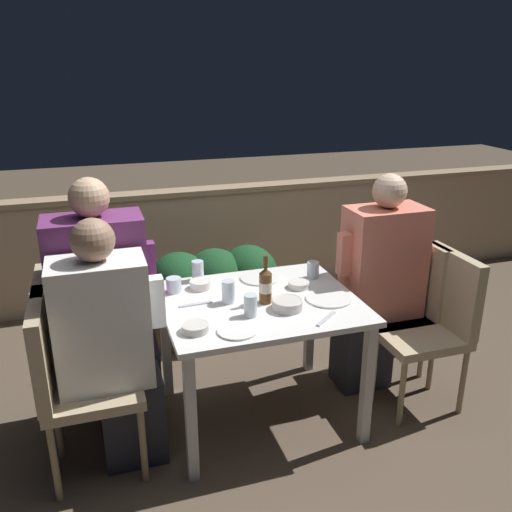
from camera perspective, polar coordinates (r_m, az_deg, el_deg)
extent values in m
plane|color=brown|center=(3.15, 0.36, -16.37)|extent=(16.00, 16.00, 0.00)
cube|color=tan|center=(4.46, -6.59, 1.12)|extent=(9.00, 0.14, 0.86)
cube|color=#9E8466|center=(4.34, -6.82, 6.75)|extent=(9.00, 0.18, 0.04)
cube|color=white|center=(2.80, 0.39, -4.94)|extent=(0.99, 0.83, 0.03)
cube|color=silver|center=(2.58, -6.86, -16.65)|extent=(0.05, 0.05, 0.67)
cube|color=silver|center=(2.84, 11.61, -13.13)|extent=(0.05, 0.05, 0.67)
cube|color=silver|center=(3.19, -9.47, -8.99)|extent=(0.05, 0.05, 0.67)
cube|color=silver|center=(3.40, 5.65, -6.83)|extent=(0.05, 0.05, 0.67)
cube|color=brown|center=(3.89, -4.23, -6.38)|extent=(0.89, 0.36, 0.28)
ellipsoid|color=#194723|center=(3.72, -8.04, -2.56)|extent=(0.40, 0.47, 0.38)
ellipsoid|color=#194723|center=(3.77, -4.35, -2.14)|extent=(0.40, 0.47, 0.38)
ellipsoid|color=#194723|center=(3.83, -0.77, -1.72)|extent=(0.40, 0.47, 0.38)
cube|color=tan|center=(2.71, -16.77, -13.14)|extent=(0.44, 0.44, 0.05)
cube|color=tan|center=(2.60, -21.69, -9.06)|extent=(0.06, 0.44, 0.43)
cylinder|color=#9E8966|center=(2.70, -20.44, -19.75)|extent=(0.03, 0.03, 0.40)
cylinder|color=#9E8966|center=(2.69, -11.80, -18.92)|extent=(0.03, 0.03, 0.40)
cylinder|color=#9E8966|center=(3.01, -20.24, -15.14)|extent=(0.03, 0.03, 0.40)
cylinder|color=#9E8966|center=(3.00, -12.68, -14.39)|extent=(0.03, 0.03, 0.40)
cube|color=#282833|center=(2.82, -12.78, -16.18)|extent=(0.29, 0.23, 0.45)
cube|color=white|center=(2.55, -15.93, -6.82)|extent=(0.42, 0.26, 0.60)
cube|color=white|center=(2.53, -10.43, -4.74)|extent=(0.07, 0.07, 0.24)
sphere|color=#99755B|center=(2.40, -16.82, 1.63)|extent=(0.19, 0.19, 0.19)
cube|color=tan|center=(2.96, -16.87, -10.11)|extent=(0.44, 0.44, 0.05)
cube|color=tan|center=(2.86, -21.32, -6.29)|extent=(0.06, 0.44, 0.43)
cylinder|color=#9E8966|center=(2.93, -20.18, -16.16)|extent=(0.03, 0.03, 0.40)
cylinder|color=#9E8966|center=(2.92, -12.39, -15.39)|extent=(0.03, 0.03, 0.40)
cylinder|color=#9E8966|center=(3.25, -20.03, -12.24)|extent=(0.03, 0.03, 0.40)
cylinder|color=#9E8966|center=(3.24, -13.12, -11.54)|extent=(0.03, 0.03, 0.40)
cube|color=#282833|center=(3.07, -13.24, -13.02)|extent=(0.33, 0.23, 0.45)
cube|color=#6B2D66|center=(2.79, -16.23, -3.13)|extent=(0.47, 0.26, 0.72)
cube|color=#6B2D66|center=(2.77, -11.26, -0.94)|extent=(0.07, 0.07, 0.24)
sphere|color=tan|center=(2.65, -17.18, 5.91)|extent=(0.19, 0.19, 0.19)
cube|color=tan|center=(3.18, 16.57, -7.89)|extent=(0.44, 0.44, 0.05)
cube|color=tan|center=(3.19, 19.96, -3.40)|extent=(0.06, 0.44, 0.43)
cylinder|color=#9E8966|center=(3.06, 15.09, -13.84)|extent=(0.03, 0.03, 0.40)
cylinder|color=#9E8966|center=(3.26, 20.94, -12.24)|extent=(0.03, 0.03, 0.40)
cylinder|color=#9E8966|center=(3.33, 11.54, -10.47)|extent=(0.03, 0.03, 0.40)
cylinder|color=#9E8966|center=(3.52, 17.11, -9.24)|extent=(0.03, 0.03, 0.40)
cube|color=tan|center=(3.35, 13.83, -6.10)|extent=(0.44, 0.44, 0.05)
cube|color=tan|center=(3.36, 17.06, -1.85)|extent=(0.06, 0.44, 0.43)
cylinder|color=#9E8966|center=(3.23, 12.28, -11.65)|extent=(0.03, 0.03, 0.40)
cylinder|color=#9E8966|center=(3.42, 18.00, -10.30)|extent=(0.03, 0.03, 0.40)
cylinder|color=#9E8966|center=(3.51, 9.19, -8.60)|extent=(0.03, 0.03, 0.40)
cylinder|color=#9E8966|center=(3.69, 14.58, -7.55)|extent=(0.03, 0.03, 0.40)
cube|color=#282833|center=(3.37, 11.03, -9.62)|extent=(0.31, 0.23, 0.45)
cube|color=#E07A66|center=(3.18, 13.27, -0.66)|extent=(0.44, 0.26, 0.65)
cube|color=#E07A66|center=(3.04, 9.32, 0.19)|extent=(0.07, 0.07, 0.24)
sphere|color=beige|center=(3.06, 13.89, 6.67)|extent=(0.19, 0.19, 0.19)
cylinder|color=brown|center=(2.73, 1.00, -3.41)|extent=(0.06, 0.06, 0.16)
cylinder|color=beige|center=(2.73, 1.00, -3.26)|extent=(0.07, 0.07, 0.06)
cone|color=brown|center=(2.70, 1.01, -1.58)|extent=(0.06, 0.06, 0.03)
cylinder|color=brown|center=(2.68, 1.02, -0.62)|extent=(0.02, 0.02, 0.07)
cylinder|color=white|center=(2.82, 7.66, -4.44)|extent=(0.24, 0.24, 0.01)
cylinder|color=white|center=(2.48, -2.00, -7.86)|extent=(0.18, 0.18, 0.01)
cylinder|color=white|center=(3.05, 0.43, -2.32)|extent=(0.22, 0.22, 0.01)
cylinder|color=silver|center=(2.94, 4.52, -3.02)|extent=(0.11, 0.11, 0.03)
torus|color=silver|center=(2.94, 4.53, -2.79)|extent=(0.11, 0.11, 0.01)
cylinder|color=beige|center=(2.49, -6.43, -7.52)|extent=(0.13, 0.13, 0.04)
torus|color=beige|center=(2.49, -6.45, -7.23)|extent=(0.13, 0.13, 0.01)
cylinder|color=silver|center=(2.94, -5.88, -3.00)|extent=(0.12, 0.12, 0.04)
torus|color=silver|center=(2.93, -5.89, -2.68)|extent=(0.12, 0.12, 0.01)
cylinder|color=beige|center=(2.69, 3.32, -5.12)|extent=(0.15, 0.15, 0.05)
torus|color=beige|center=(2.68, 3.33, -4.72)|extent=(0.15, 0.15, 0.01)
cylinder|color=silver|center=(2.75, -2.92, -3.78)|extent=(0.07, 0.07, 0.12)
cylinder|color=silver|center=(3.03, -6.15, -1.55)|extent=(0.07, 0.07, 0.11)
cylinder|color=silver|center=(3.07, 6.01, -1.46)|extent=(0.07, 0.07, 0.09)
cylinder|color=silver|center=(2.90, -8.64, -3.04)|extent=(0.08, 0.08, 0.08)
cylinder|color=silver|center=(2.60, -0.58, -5.23)|extent=(0.06, 0.06, 0.11)
cube|color=silver|center=(2.75, -6.37, -5.07)|extent=(0.17, 0.03, 0.01)
cube|color=silver|center=(2.61, 7.38, -6.58)|extent=(0.15, 0.12, 0.01)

